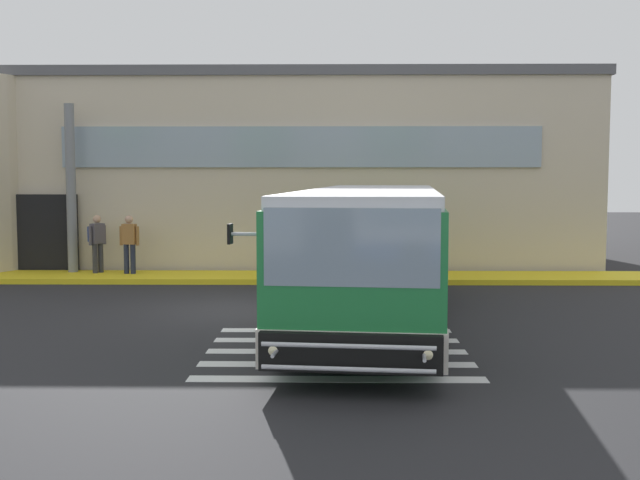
{
  "coord_description": "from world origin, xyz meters",
  "views": [
    {
      "loc": [
        1.92,
        -17.26,
        3.0
      ],
      "look_at": [
        1.65,
        0.55,
        1.5
      ],
      "focal_mm": 44.02,
      "sensor_mm": 36.0,
      "label": 1
    }
  ],
  "objects_px": {
    "passenger_near_column": "(97,240)",
    "passenger_by_doorway": "(129,241)",
    "bus_main_foreground": "(373,257)",
    "entry_support_column": "(71,188)",
    "safety_bollard_yellow": "(333,269)"
  },
  "relations": [
    {
      "from": "safety_bollard_yellow",
      "to": "passenger_by_doorway",
      "type": "bearing_deg",
      "value": 166.53
    },
    {
      "from": "passenger_by_doorway",
      "to": "safety_bollard_yellow",
      "type": "xyz_separation_m",
      "value": [
        5.84,
        -1.4,
        -0.63
      ]
    },
    {
      "from": "bus_main_foreground",
      "to": "passenger_near_column",
      "type": "relative_size",
      "value": 6.99
    },
    {
      "from": "bus_main_foreground",
      "to": "safety_bollard_yellow",
      "type": "height_order",
      "value": "bus_main_foreground"
    },
    {
      "from": "entry_support_column",
      "to": "passenger_near_column",
      "type": "xyz_separation_m",
      "value": [
        0.78,
        -0.19,
        -1.48
      ]
    },
    {
      "from": "passenger_near_column",
      "to": "passenger_by_doorway",
      "type": "height_order",
      "value": "same"
    },
    {
      "from": "bus_main_foreground",
      "to": "passenger_near_column",
      "type": "height_order",
      "value": "bus_main_foreground"
    },
    {
      "from": "entry_support_column",
      "to": "passenger_near_column",
      "type": "bearing_deg",
      "value": -13.94
    },
    {
      "from": "bus_main_foreground",
      "to": "entry_support_column",
      "type": "bearing_deg",
      "value": 140.7
    },
    {
      "from": "passenger_near_column",
      "to": "bus_main_foreground",
      "type": "bearing_deg",
      "value": -41.23
    },
    {
      "from": "entry_support_column",
      "to": "passenger_by_doorway",
      "type": "xyz_separation_m",
      "value": [
        1.77,
        -0.4,
        -1.51
      ]
    },
    {
      "from": "entry_support_column",
      "to": "bus_main_foreground",
      "type": "bearing_deg",
      "value": -39.3
    },
    {
      "from": "bus_main_foreground",
      "to": "safety_bollard_yellow",
      "type": "relative_size",
      "value": 13.01
    },
    {
      "from": "passenger_near_column",
      "to": "safety_bollard_yellow",
      "type": "distance_m",
      "value": 7.06
    },
    {
      "from": "bus_main_foreground",
      "to": "passenger_near_column",
      "type": "distance_m",
      "value": 10.14
    }
  ]
}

